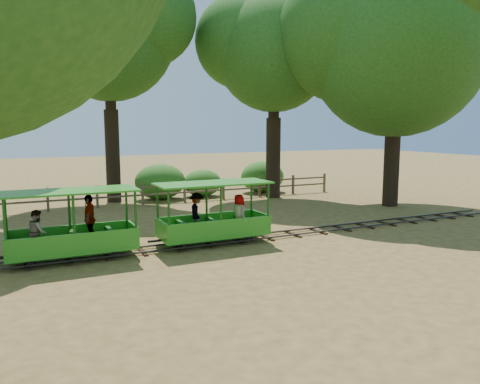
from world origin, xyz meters
name	(u,v)px	position (x,y,z in m)	size (l,w,h in m)	color
ground	(238,241)	(0.00, 0.00, 0.00)	(90.00, 90.00, 0.00)	#A18045
track	(238,239)	(0.00, 0.00, 0.07)	(22.00, 1.00, 0.10)	#3F3D3A
carriage_front	(71,231)	(-4.87, 0.02, 0.78)	(3.43, 1.44, 1.78)	green
carriage_rear	(213,219)	(-0.81, 0.03, 0.78)	(3.43, 1.46, 1.78)	green
oak_nc	(107,27)	(-2.03, 9.58, 7.99)	(7.58, 6.67, 10.72)	#2D2116
oak_ne	(273,47)	(5.47, 7.58, 7.35)	(7.14, 6.28, 9.93)	#2D2116
oak_e	(395,40)	(8.96, 3.10, 7.25)	(9.48, 8.34, 10.64)	#2D2116
fence	(164,191)	(0.00, 8.00, 0.58)	(18.10, 0.10, 1.00)	brown
shrub_mid_w	(160,182)	(0.20, 9.30, 0.86)	(2.50, 1.92, 1.73)	#2D6B1E
shrub_mid_e	(202,183)	(2.40, 9.30, 0.69)	(1.98, 1.53, 1.37)	#2D6B1E
shrub_east	(262,177)	(5.86, 9.30, 0.84)	(2.44, 1.87, 1.69)	#2D6B1E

